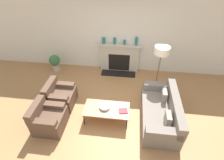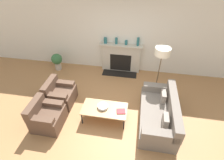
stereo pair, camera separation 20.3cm
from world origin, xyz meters
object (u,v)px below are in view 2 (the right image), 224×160
object	(u,v)px
fireplace	(121,58)
armchair_near	(47,116)
book	(121,111)
bowl	(103,106)
floor_lamp	(162,55)
mantel_vase_right	(138,42)
mantel_vase_center_left	(116,41)
coffee_table	(105,109)
mantel_vase_center_right	(126,43)
armchair_far	(60,95)
potted_plant	(57,60)
mantel_vase_left	(105,40)
couch	(160,114)

from	to	relation	value
fireplace	armchair_near	bearing A→B (deg)	-118.28
book	fireplace	bearing A→B (deg)	86.47
bowl	floor_lamp	world-z (taller)	floor_lamp
mantel_vase_right	floor_lamp	bearing A→B (deg)	-54.93
mantel_vase_center_left	fireplace	bearing A→B (deg)	-4.69
fireplace	coffee_table	xyz separation A→B (m)	(-0.11, -2.46, -0.16)
mantel_vase_center_left	mantel_vase_center_right	bearing A→B (deg)	0.00
book	mantel_vase_center_left	xyz separation A→B (m)	(-0.51, 2.52, 0.78)
armchair_far	potted_plant	bearing A→B (deg)	25.80
floor_lamp	mantel_vase_right	distance (m)	1.27
mantel_vase_left	fireplace	bearing A→B (deg)	-1.49
couch	coffee_table	size ratio (longest dim) A/B	1.55
couch	mantel_vase_center_left	xyz separation A→B (m)	(-1.53, 2.33, 0.90)
fireplace	bowl	distance (m)	2.44
coffee_table	mantel_vase_center_left	distance (m)	2.61
book	potted_plant	size ratio (longest dim) A/B	0.40
couch	mantel_vase_center_left	distance (m)	2.92
fireplace	floor_lamp	bearing A→B (deg)	-38.17
armchair_far	mantel_vase_left	xyz separation A→B (m)	(0.99, 2.06, 0.88)
fireplace	couch	world-z (taller)	fireplace
mantel_vase_center_right	mantel_vase_right	bearing A→B (deg)	0.00
mantel_vase_center_right	potted_plant	bearing A→B (deg)	-172.10
armchair_near	mantel_vase_left	world-z (taller)	mantel_vase_left
armchair_near	mantel_vase_center_right	bearing A→B (deg)	-30.61
fireplace	mantel_vase_center_left	world-z (taller)	mantel_vase_center_left
coffee_table	mantel_vase_right	world-z (taller)	mantel_vase_right
floor_lamp	mantel_vase_right	xyz separation A→B (m)	(-0.73, 1.03, -0.13)
armchair_far	mantel_vase_center_left	xyz separation A→B (m)	(1.38, 2.06, 0.89)
mantel_vase_right	potted_plant	distance (m)	3.10
mantel_vase_right	mantel_vase_center_right	bearing A→B (deg)	180.00
coffee_table	mantel_vase_right	distance (m)	2.71
coffee_table	floor_lamp	size ratio (longest dim) A/B	0.76
bowl	mantel_vase_center_right	world-z (taller)	mantel_vase_center_right
fireplace	armchair_far	size ratio (longest dim) A/B	2.01
mantel_vase_center_left	potted_plant	xyz separation A→B (m)	(-2.21, -0.35, -0.81)
armchair_far	floor_lamp	xyz separation A→B (m)	(2.86, 1.03, 1.05)
fireplace	couch	distance (m)	2.68
armchair_near	book	bearing A→B (deg)	-77.89
fireplace	mantel_vase_left	world-z (taller)	mantel_vase_left
armchair_near	floor_lamp	xyz separation A→B (m)	(2.86, 1.89, 1.05)
bowl	potted_plant	bearing A→B (deg)	136.72
mantel_vase_center_left	potted_plant	world-z (taller)	mantel_vase_center_left
coffee_table	mantel_vase_center_right	bearing A→B (deg)	83.55
armchair_near	potted_plant	bearing A→B (deg)	17.84
armchair_far	coffee_table	size ratio (longest dim) A/B	0.64
book	potted_plant	world-z (taller)	potted_plant
coffee_table	mantel_vase_center_left	size ratio (longest dim) A/B	5.30
mantel_vase_left	potted_plant	size ratio (longest dim) A/B	0.31
bowl	mantel_vase_left	distance (m)	2.59
fireplace	couch	xyz separation A→B (m)	(1.35, -2.31, -0.23)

